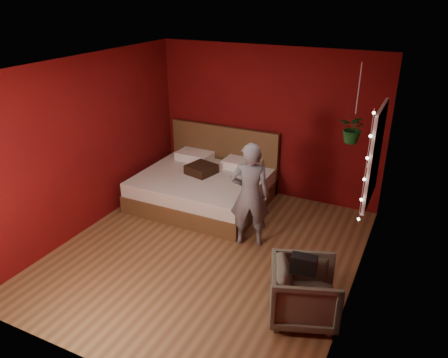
% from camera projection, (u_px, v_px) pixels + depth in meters
% --- Properties ---
extents(floor, '(4.50, 4.50, 0.00)m').
position_uv_depth(floor, '(207.00, 252.00, 6.20)').
color(floor, brown).
rests_on(floor, ground).
extents(room_walls, '(4.04, 4.54, 2.62)m').
position_uv_depth(room_walls, '(205.00, 140.00, 5.52)').
color(room_walls, '#630B0A').
rests_on(room_walls, ground).
extents(window, '(0.05, 0.97, 1.27)m').
position_uv_depth(window, '(375.00, 155.00, 5.55)').
color(window, white).
rests_on(window, room_walls).
extents(fairy_lights, '(0.04, 0.04, 1.45)m').
position_uv_depth(fairy_lights, '(366.00, 169.00, 5.12)').
color(fairy_lights, silver).
rests_on(fairy_lights, room_walls).
extents(bed, '(2.10, 1.79, 1.16)m').
position_uv_depth(bed, '(205.00, 185.00, 7.55)').
color(bed, brown).
rests_on(bed, ground).
extents(person, '(0.66, 0.54, 1.55)m').
position_uv_depth(person, '(250.00, 195.00, 6.13)').
color(person, slate).
rests_on(person, ground).
extents(armchair, '(0.96, 0.95, 0.69)m').
position_uv_depth(armchair, '(305.00, 292.00, 4.87)').
color(armchair, '#605E4C').
rests_on(armchair, ground).
extents(handbag, '(0.29, 0.16, 0.20)m').
position_uv_depth(handbag, '(304.00, 264.00, 4.60)').
color(handbag, black).
rests_on(handbag, armchair).
extents(throw_pillow, '(0.52, 0.52, 0.15)m').
position_uv_depth(throw_pillow, '(201.00, 169.00, 7.44)').
color(throw_pillow, '#321C10').
rests_on(throw_pillow, bed).
extents(hanging_plant, '(0.43, 0.40, 1.06)m').
position_uv_depth(hanging_plant, '(354.00, 128.00, 5.77)').
color(hanging_plant, silver).
rests_on(hanging_plant, room_walls).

